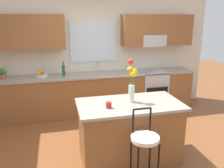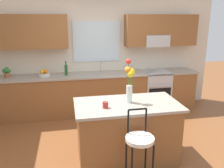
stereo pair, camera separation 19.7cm
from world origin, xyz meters
name	(u,v)px [view 1 (the left image)]	position (x,y,z in m)	size (l,w,h in m)	color
ground_plane	(115,151)	(0.00, 0.00, 0.00)	(14.00, 14.00, 0.00)	brown
back_wall_assembly	(95,46)	(0.03, 1.99, 1.51)	(5.60, 0.50, 2.70)	beige
counter_run	(97,93)	(0.00, 1.70, 0.47)	(4.56, 0.64, 0.92)	brown
sink_faucet	(98,66)	(0.06, 1.84, 1.06)	(0.02, 0.13, 0.23)	#B7BABC
oven_range	(152,90)	(1.35, 1.68, 0.46)	(0.60, 0.64, 0.92)	#B7BABC
kitchen_island	(129,131)	(0.15, -0.23, 0.46)	(1.54, 0.84, 0.92)	brown
bar_stool_near	(145,142)	(0.15, -0.87, 0.64)	(0.36, 0.36, 1.04)	black
flower_vase	(132,79)	(0.19, -0.19, 1.27)	(0.15, 0.15, 0.65)	silver
mug_ceramic	(109,105)	(-0.19, -0.35, 0.97)	(0.08, 0.08, 0.09)	#A52D28
fruit_bowl_oranges	(41,74)	(-1.18, 1.70, 0.97)	(0.24, 0.24, 0.16)	silver
bottle_olive_oil	(64,70)	(-0.72, 1.70, 1.04)	(0.06, 0.06, 0.31)	#1E5923
potted_plant_small	(2,73)	(-1.93, 1.70, 1.05)	(0.17, 0.12, 0.23)	#9E5B3D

